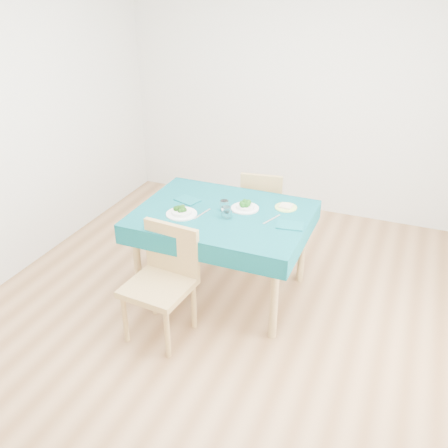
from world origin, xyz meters
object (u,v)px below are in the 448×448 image
at_px(bowl_far, 245,205).
at_px(chair_near, 157,272).
at_px(side_plate, 286,207).
at_px(table, 223,253).
at_px(bowl_near, 181,210).
at_px(chair_far, 263,205).

bearing_deg(bowl_far, chair_near, -113.90).
bearing_deg(chair_near, side_plate, 60.66).
height_order(chair_near, bowl_far, chair_near).
distance_m(table, bowl_far, 0.45).
relative_size(chair_near, bowl_far, 4.97).
bearing_deg(table, bowl_near, -150.66).
xyz_separation_m(bowl_far, side_plate, (0.30, 0.15, -0.03)).
relative_size(chair_near, bowl_near, 4.59).
bearing_deg(chair_far, side_plate, 114.82).
height_order(bowl_near, side_plate, bowl_near).
distance_m(chair_far, side_plate, 0.72).
relative_size(chair_far, bowl_near, 3.86).
bearing_deg(table, side_plate, 31.37).
xyz_separation_m(chair_near, bowl_near, (-0.06, 0.54, 0.23)).
bearing_deg(chair_near, bowl_near, 101.95).
bearing_deg(table, chair_far, 84.33).
relative_size(table, bowl_far, 6.03).
height_order(chair_far, side_plate, chair_far).
relative_size(table, side_plate, 7.54).
bearing_deg(bowl_near, bowl_far, 33.65).
height_order(table, bowl_near, bowl_near).
bearing_deg(chair_near, chair_far, 83.85).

